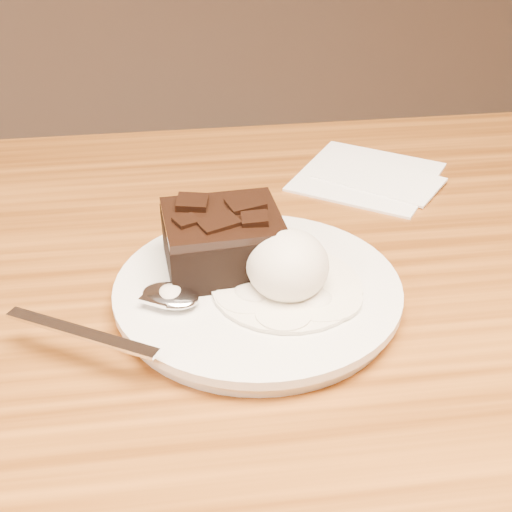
{
  "coord_description": "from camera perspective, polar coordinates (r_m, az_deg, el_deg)",
  "views": [
    {
      "loc": [
        -0.01,
        -0.45,
        1.11
      ],
      "look_at": [
        0.06,
        0.04,
        0.79
      ],
      "focal_mm": 52.4,
      "sensor_mm": 36.0,
      "label": 1
    }
  ],
  "objects": [
    {
      "name": "brownie",
      "position": [
        0.6,
        -2.54,
        0.89
      ],
      "size": [
        0.1,
        0.09,
        0.04
      ],
      "primitive_type": "cube",
      "rotation": [
        0.0,
        0.0,
        0.07
      ],
      "color": "black",
      "rests_on": "plate"
    },
    {
      "name": "crumb_b",
      "position": [
        0.56,
        2.84,
        -4.32
      ],
      "size": [
        0.01,
        0.01,
        0.0
      ],
      "primitive_type": "cube",
      "rotation": [
        0.0,
        0.0,
        0.31
      ],
      "color": "black",
      "rests_on": "plate"
    },
    {
      "name": "crumb_a",
      "position": [
        0.57,
        2.5,
        -3.76
      ],
      "size": [
        0.01,
        0.01,
        0.0
      ],
      "primitive_type": "cube",
      "rotation": [
        0.0,
        0.0,
        1.06
      ],
      "color": "black",
      "rests_on": "plate"
    },
    {
      "name": "crumb_c",
      "position": [
        0.59,
        -4.48,
        -2.27
      ],
      "size": [
        0.01,
        0.01,
        0.0
      ],
      "primitive_type": "cube",
      "rotation": [
        0.0,
        0.0,
        0.26
      ],
      "color": "black",
      "rests_on": "plate"
    },
    {
      "name": "ice_cream_scoop",
      "position": [
        0.58,
        2.42,
        -0.69
      ],
      "size": [
        0.06,
        0.07,
        0.05
      ],
      "primitive_type": "ellipsoid",
      "color": "silver",
      "rests_on": "plate"
    },
    {
      "name": "plate",
      "position": [
        0.6,
        0.13,
        -2.99
      ],
      "size": [
        0.23,
        0.23,
        0.02
      ],
      "primitive_type": "cylinder",
      "color": "silver",
      "rests_on": "dining_table"
    },
    {
      "name": "napkin",
      "position": [
        0.81,
        8.48,
        6.09
      ],
      "size": [
        0.19,
        0.19,
        0.01
      ],
      "primitive_type": "cube",
      "rotation": [
        0.0,
        0.0,
        -0.6
      ],
      "color": "white",
      "rests_on": "dining_table"
    },
    {
      "name": "spoon",
      "position": [
        0.57,
        -6.54,
        -3.18
      ],
      "size": [
        0.17,
        0.12,
        0.01
      ],
      "primitive_type": null,
      "rotation": [
        0.0,
        0.0,
        1.03
      ],
      "color": "silver",
      "rests_on": "plate"
    },
    {
      "name": "melt_puddle",
      "position": [
        0.59,
        2.37,
        -2.44
      ],
      "size": [
        0.12,
        0.12,
        0.0
      ],
      "primitive_type": "cylinder",
      "color": "white",
      "rests_on": "plate"
    }
  ]
}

